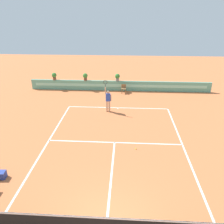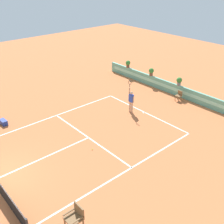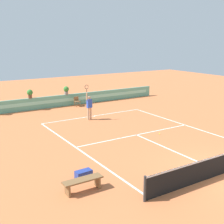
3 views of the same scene
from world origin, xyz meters
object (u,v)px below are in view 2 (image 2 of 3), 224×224
Objects in this scene: tennis_player at (131,100)px; tennis_ball_near_baseline at (92,149)px; potted_plant_left at (151,71)px; umpire_chair at (75,223)px; gear_bag at (3,122)px; potted_plant_far_left at (128,63)px; ball_kid_chair at (179,95)px; potted_plant_centre at (179,81)px.

tennis_ball_near_baseline is at bearing -69.17° from tennis_player.
umpire_chair is at bearing -57.60° from potted_plant_left.
tennis_player reaches higher than potted_plant_left.
potted_plant_left is (1.99, 13.57, 1.23)m from gear_bag.
tennis_player reaches higher than potted_plant_far_left.
ball_kid_chair reaches higher than gear_bag.
potted_plant_left reaches higher than gear_bag.
potted_plant_far_left is (-12.75, 15.13, 0.07)m from umpire_chair.
tennis_player is 5.32m from potted_plant_centre.
tennis_player is at bearing -63.09° from potted_plant_left.
umpire_chair is at bearing -68.25° from ball_kid_chair.
potted_plant_centre is at bearing 112.90° from umpire_chair.
potted_plant_left is at bearing 116.91° from tennis_player.
ball_kid_chair is 1.17× the size of potted_plant_centre.
ball_kid_chair is at bearing -10.75° from potted_plant_left.
umpire_chair is 12.04m from tennis_player.
potted_plant_centre is at bearing 69.05° from gear_bag.
potted_plant_centre and potted_plant_far_left have the same top height.
potted_plant_far_left is (-7.87, 10.64, 1.38)m from tennis_ball_near_baseline.
umpire_chair is 17.92m from potted_plant_left.
gear_bag is 7.32m from tennis_ball_near_baseline.
tennis_ball_near_baseline is (6.71, 2.93, -0.15)m from gear_bag.
gear_bag is at bearing -98.33° from potted_plant_left.
umpire_chair is at bearing -49.87° from potted_plant_far_left.
tennis_ball_near_baseline is at bearing 137.42° from umpire_chair.
potted_plant_left is (-2.68, 5.28, 0.36)m from tennis_player.
potted_plant_centre is at bearing 98.09° from tennis_ball_near_baseline.
umpire_chair is 15.52m from ball_kid_chair.
potted_plant_left is (-9.60, 15.13, 0.07)m from umpire_chair.
tennis_player is (4.67, 8.29, 0.87)m from gear_bag.
gear_bag is at bearing -85.10° from potted_plant_far_left.
potted_plant_far_left is (-1.16, 13.57, 1.23)m from gear_bag.
potted_plant_left is (-3.21, 0.00, 0.00)m from potted_plant_centre.
tennis_ball_near_baseline is (2.04, -5.36, -1.02)m from tennis_player.
umpire_chair is 6.75m from tennis_ball_near_baseline.
potted_plant_left and potted_plant_far_left have the same top height.
gear_bag is 0.97× the size of potted_plant_left.
gear_bag is 10.29× the size of tennis_ball_near_baseline.
umpire_chair is at bearing -7.64° from gear_bag.
umpire_chair reaches higher than gear_bag.
gear_bag is (-11.59, 1.55, -1.16)m from umpire_chair.
umpire_chair is 2.96× the size of potted_plant_far_left.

